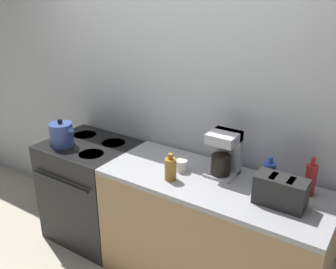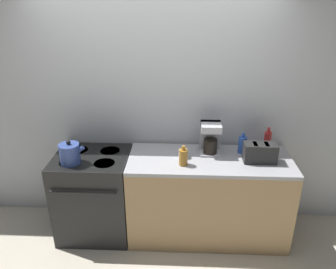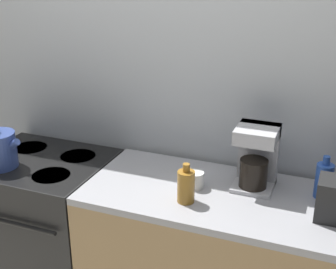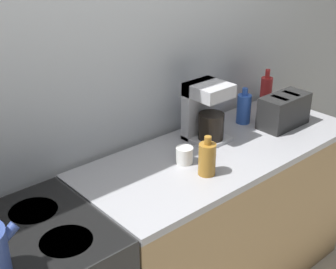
{
  "view_description": "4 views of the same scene",
  "coord_description": "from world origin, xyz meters",
  "px_view_note": "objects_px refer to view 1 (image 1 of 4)",
  "views": [
    {
      "loc": [
        1.58,
        -1.75,
        2.21
      ],
      "look_at": [
        0.15,
        0.4,
        1.15
      ],
      "focal_mm": 40.0,
      "sensor_mm": 36.0,
      "label": 1
    },
    {
      "loc": [
        0.29,
        -2.57,
        2.46
      ],
      "look_at": [
        0.16,
        0.37,
        1.15
      ],
      "focal_mm": 35.0,
      "sensor_mm": 36.0,
      "label": 2
    },
    {
      "loc": [
        0.96,
        -1.67,
        2.05
      ],
      "look_at": [
        0.14,
        0.38,
        1.17
      ],
      "focal_mm": 50.0,
      "sensor_mm": 36.0,
      "label": 3
    },
    {
      "loc": [
        -1.11,
        -1.15,
        2.04
      ],
      "look_at": [
        0.19,
        0.33,
        1.11
      ],
      "focal_mm": 50.0,
      "sensor_mm": 36.0,
      "label": 4
    }
  ],
  "objects_px": {
    "toaster": "(281,191)",
    "coffee_maker": "(224,153)",
    "kettle": "(61,134)",
    "bottle_red": "(310,179)",
    "stove": "(92,189)",
    "cup_white": "(182,166)",
    "bottle_blue": "(269,174)",
    "bottle_amber": "(171,169)"
  },
  "relations": [
    {
      "from": "cup_white",
      "to": "bottle_red",
      "type": "bearing_deg",
      "value": 11.56
    },
    {
      "from": "stove",
      "to": "bottle_blue",
      "type": "relative_size",
      "value": 4.25
    },
    {
      "from": "stove",
      "to": "kettle",
      "type": "bearing_deg",
      "value": -135.72
    },
    {
      "from": "bottle_amber",
      "to": "cup_white",
      "type": "distance_m",
      "value": 0.16
    },
    {
      "from": "kettle",
      "to": "coffee_maker",
      "type": "height_order",
      "value": "coffee_maker"
    },
    {
      "from": "bottle_blue",
      "to": "kettle",
      "type": "bearing_deg",
      "value": -169.89
    },
    {
      "from": "bottle_red",
      "to": "bottle_amber",
      "type": "bearing_deg",
      "value": -159.11
    },
    {
      "from": "kettle",
      "to": "bottle_blue",
      "type": "xyz_separation_m",
      "value": [
        1.69,
        0.3,
        -0.01
      ]
    },
    {
      "from": "stove",
      "to": "cup_white",
      "type": "distance_m",
      "value": 1.05
    },
    {
      "from": "kettle",
      "to": "bottle_blue",
      "type": "relative_size",
      "value": 1.13
    },
    {
      "from": "coffee_maker",
      "to": "bottle_blue",
      "type": "bearing_deg",
      "value": 0.62
    },
    {
      "from": "coffee_maker",
      "to": "bottle_red",
      "type": "height_order",
      "value": "coffee_maker"
    },
    {
      "from": "toaster",
      "to": "coffee_maker",
      "type": "bearing_deg",
      "value": 159.07
    },
    {
      "from": "kettle",
      "to": "bottle_red",
      "type": "distance_m",
      "value": 1.98
    },
    {
      "from": "stove",
      "to": "bottle_red",
      "type": "xyz_separation_m",
      "value": [
        1.79,
        0.2,
        0.56
      ]
    },
    {
      "from": "stove",
      "to": "kettle",
      "type": "distance_m",
      "value": 0.59
    },
    {
      "from": "kettle",
      "to": "toaster",
      "type": "xyz_separation_m",
      "value": [
        1.83,
        0.12,
        -0.01
      ]
    },
    {
      "from": "bottle_blue",
      "to": "bottle_amber",
      "type": "height_order",
      "value": "bottle_blue"
    },
    {
      "from": "toaster",
      "to": "coffee_maker",
      "type": "distance_m",
      "value": 0.51
    },
    {
      "from": "kettle",
      "to": "coffee_maker",
      "type": "bearing_deg",
      "value": 12.36
    },
    {
      "from": "bottle_amber",
      "to": "bottle_red",
      "type": "bearing_deg",
      "value": 20.89
    },
    {
      "from": "kettle",
      "to": "coffee_maker",
      "type": "xyz_separation_m",
      "value": [
        1.36,
        0.3,
        0.07
      ]
    },
    {
      "from": "stove",
      "to": "coffee_maker",
      "type": "bearing_deg",
      "value": 7.11
    },
    {
      "from": "kettle",
      "to": "bottle_blue",
      "type": "distance_m",
      "value": 1.71
    },
    {
      "from": "stove",
      "to": "bottle_amber",
      "type": "distance_m",
      "value": 1.08
    },
    {
      "from": "toaster",
      "to": "cup_white",
      "type": "distance_m",
      "value": 0.75
    },
    {
      "from": "toaster",
      "to": "bottle_amber",
      "type": "xyz_separation_m",
      "value": [
        -0.74,
        -0.1,
        -0.01
      ]
    },
    {
      "from": "cup_white",
      "to": "bottle_amber",
      "type": "bearing_deg",
      "value": -88.9
    },
    {
      "from": "kettle",
      "to": "bottle_red",
      "type": "height_order",
      "value": "bottle_red"
    },
    {
      "from": "coffee_maker",
      "to": "cup_white",
      "type": "relative_size",
      "value": 3.75
    },
    {
      "from": "stove",
      "to": "coffee_maker",
      "type": "height_order",
      "value": "coffee_maker"
    },
    {
      "from": "toaster",
      "to": "coffee_maker",
      "type": "height_order",
      "value": "coffee_maker"
    },
    {
      "from": "bottle_red",
      "to": "cup_white",
      "type": "height_order",
      "value": "bottle_red"
    },
    {
      "from": "kettle",
      "to": "cup_white",
      "type": "distance_m",
      "value": 1.1
    },
    {
      "from": "kettle",
      "to": "bottle_amber",
      "type": "height_order",
      "value": "kettle"
    },
    {
      "from": "coffee_maker",
      "to": "stove",
      "type": "bearing_deg",
      "value": -172.89
    },
    {
      "from": "bottle_blue",
      "to": "cup_white",
      "type": "bearing_deg",
      "value": -167.49
    },
    {
      "from": "bottle_amber",
      "to": "coffee_maker",
      "type": "bearing_deg",
      "value": 46.17
    },
    {
      "from": "bottle_red",
      "to": "cup_white",
      "type": "xyz_separation_m",
      "value": [
        -0.86,
        -0.18,
        -0.07
      ]
    },
    {
      "from": "bottle_amber",
      "to": "stove",
      "type": "bearing_deg",
      "value": 171.94
    },
    {
      "from": "kettle",
      "to": "bottle_blue",
      "type": "bearing_deg",
      "value": 10.11
    },
    {
      "from": "toaster",
      "to": "cup_white",
      "type": "height_order",
      "value": "toaster"
    }
  ]
}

